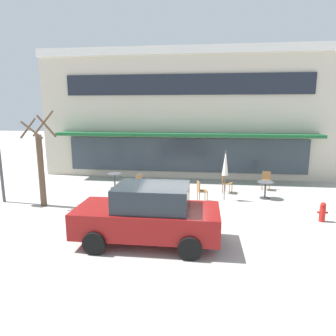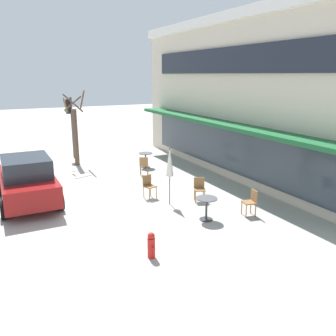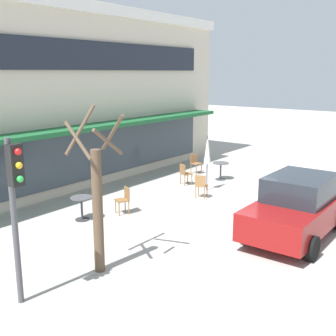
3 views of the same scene
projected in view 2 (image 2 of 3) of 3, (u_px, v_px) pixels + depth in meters
ground_plane at (100, 196)px, 13.90m from camera, size 80.00×80.00×0.00m
building_facade at (297, 96)px, 17.28m from camera, size 16.76×9.10×7.25m
cafe_table_near_wall at (206, 205)px, 11.55m from camera, size 0.70×0.70×0.76m
cafe_table_streetside at (146, 158)px, 18.10m from camera, size 0.70×0.70×0.76m
patio_umbrella_green_folded at (170, 161)px, 12.64m from camera, size 0.28×0.28×2.20m
cafe_chair_0 at (144, 164)px, 16.72m from camera, size 0.53×0.53×0.89m
cafe_chair_1 at (251, 201)px, 11.93m from camera, size 0.48×0.48×0.89m
cafe_chair_2 at (199, 187)px, 13.31m from camera, size 0.53×0.53×0.89m
cafe_chair_3 at (149, 185)px, 13.64m from camera, size 0.49×0.49×0.89m
parked_sedan at (27, 180)px, 13.01m from camera, size 4.20×2.03×1.76m
street_tree at (75, 132)px, 18.32m from camera, size 1.13×1.11×3.87m
traffic_light_pole at (70, 117)px, 19.94m from camera, size 0.26×0.44×3.40m
fire_hydrant at (151, 245)px, 9.19m from camera, size 0.36×0.20×0.71m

